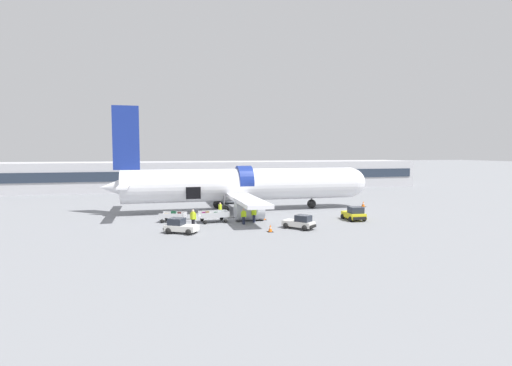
{
  "coord_description": "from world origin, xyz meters",
  "views": [
    {
      "loc": [
        -7.75,
        -43.67,
        7.43
      ],
      "look_at": [
        3.53,
        1.13,
        3.76
      ],
      "focal_mm": 28.0,
      "sensor_mm": 36.0,
      "label": 1
    }
  ],
  "objects_px": {
    "baggage_cart_loading": "(214,216)",
    "ground_crew_loader_b": "(244,216)",
    "airplane": "(240,185)",
    "baggage_tug_mid": "(300,223)",
    "ground_crew_supervisor": "(193,218)",
    "baggage_cart_queued": "(174,217)",
    "baggage_tug_lead": "(180,227)",
    "ground_crew_loader_a": "(254,214)",
    "baggage_tug_rear": "(354,214)",
    "ground_crew_driver": "(220,210)"
  },
  "relations": [
    {
      "from": "baggage_cart_loading",
      "to": "baggage_cart_queued",
      "type": "distance_m",
      "value": 4.31
    },
    {
      "from": "airplane",
      "to": "baggage_tug_mid",
      "type": "relative_size",
      "value": 10.42
    },
    {
      "from": "baggage_cart_loading",
      "to": "baggage_cart_queued",
      "type": "height_order",
      "value": "baggage_cart_loading"
    },
    {
      "from": "baggage_tug_lead",
      "to": "baggage_cart_loading",
      "type": "distance_m",
      "value": 6.18
    },
    {
      "from": "baggage_tug_lead",
      "to": "ground_crew_loader_a",
      "type": "bearing_deg",
      "value": 24.9
    },
    {
      "from": "baggage_tug_mid",
      "to": "baggage_cart_loading",
      "type": "distance_m",
      "value": 9.34
    },
    {
      "from": "ground_crew_driver",
      "to": "ground_crew_supervisor",
      "type": "bearing_deg",
      "value": -121.77
    },
    {
      "from": "ground_crew_supervisor",
      "to": "airplane",
      "type": "bearing_deg",
      "value": 55.64
    },
    {
      "from": "airplane",
      "to": "ground_crew_driver",
      "type": "relative_size",
      "value": 20.09
    },
    {
      "from": "ground_crew_driver",
      "to": "airplane",
      "type": "bearing_deg",
      "value": 52.34
    },
    {
      "from": "baggage_tug_lead",
      "to": "ground_crew_loader_b",
      "type": "height_order",
      "value": "ground_crew_loader_b"
    },
    {
      "from": "baggage_cart_loading",
      "to": "ground_crew_loader_a",
      "type": "distance_m",
      "value": 4.19
    },
    {
      "from": "baggage_tug_mid",
      "to": "ground_crew_loader_b",
      "type": "bearing_deg",
      "value": 142.43
    },
    {
      "from": "baggage_cart_loading",
      "to": "ground_crew_supervisor",
      "type": "xyz_separation_m",
      "value": [
        -2.46,
        -2.79,
        0.35
      ]
    },
    {
      "from": "baggage_cart_queued",
      "to": "ground_crew_loader_a",
      "type": "distance_m",
      "value": 8.51
    },
    {
      "from": "baggage_cart_loading",
      "to": "ground_crew_loader_b",
      "type": "height_order",
      "value": "ground_crew_loader_b"
    },
    {
      "from": "baggage_tug_mid",
      "to": "ground_crew_supervisor",
      "type": "height_order",
      "value": "ground_crew_supervisor"
    },
    {
      "from": "ground_crew_loader_a",
      "to": "ground_crew_loader_b",
      "type": "distance_m",
      "value": 1.49
    },
    {
      "from": "baggage_tug_mid",
      "to": "ground_crew_driver",
      "type": "xyz_separation_m",
      "value": [
        -6.36,
        8.58,
        0.28
      ]
    },
    {
      "from": "airplane",
      "to": "ground_crew_loader_a",
      "type": "height_order",
      "value": "airplane"
    },
    {
      "from": "baggage_tug_lead",
      "to": "ground_crew_loader_b",
      "type": "bearing_deg",
      "value": 23.57
    },
    {
      "from": "baggage_tug_mid",
      "to": "ground_crew_loader_b",
      "type": "xyz_separation_m",
      "value": [
        -4.72,
        3.63,
        0.26
      ]
    },
    {
      "from": "baggage_tug_lead",
      "to": "ground_crew_loader_b",
      "type": "xyz_separation_m",
      "value": [
        6.54,
        2.85,
        0.26
      ]
    },
    {
      "from": "baggage_tug_rear",
      "to": "ground_crew_driver",
      "type": "bearing_deg",
      "value": 158.36
    },
    {
      "from": "baggage_tug_rear",
      "to": "ground_crew_driver",
      "type": "relative_size",
      "value": 1.81
    },
    {
      "from": "baggage_cart_queued",
      "to": "baggage_tug_lead",
      "type": "bearing_deg",
      "value": -86.91
    },
    {
      "from": "baggage_tug_lead",
      "to": "baggage_cart_queued",
      "type": "height_order",
      "value": "baggage_tug_lead"
    },
    {
      "from": "baggage_tug_lead",
      "to": "ground_crew_driver",
      "type": "xyz_separation_m",
      "value": [
        4.9,
        7.8,
        0.28
      ]
    },
    {
      "from": "baggage_cart_loading",
      "to": "ground_crew_supervisor",
      "type": "height_order",
      "value": "ground_crew_supervisor"
    },
    {
      "from": "baggage_tug_mid",
      "to": "ground_crew_supervisor",
      "type": "xyz_separation_m",
      "value": [
        -9.9,
        2.85,
        0.36
      ]
    },
    {
      "from": "baggage_tug_mid",
      "to": "ground_crew_loader_a",
      "type": "height_order",
      "value": "ground_crew_loader_a"
    },
    {
      "from": "airplane",
      "to": "baggage_tug_lead",
      "type": "distance_m",
      "value": 14.73
    },
    {
      "from": "baggage_tug_lead",
      "to": "ground_crew_driver",
      "type": "distance_m",
      "value": 9.21
    },
    {
      "from": "baggage_tug_mid",
      "to": "ground_crew_loader_b",
      "type": "height_order",
      "value": "ground_crew_loader_b"
    },
    {
      "from": "baggage_tug_mid",
      "to": "ground_crew_loader_a",
      "type": "relative_size",
      "value": 1.92
    },
    {
      "from": "baggage_tug_mid",
      "to": "ground_crew_supervisor",
      "type": "distance_m",
      "value": 10.31
    },
    {
      "from": "airplane",
      "to": "baggage_tug_rear",
      "type": "relative_size",
      "value": 11.11
    },
    {
      "from": "airplane",
      "to": "ground_crew_loader_b",
      "type": "height_order",
      "value": "airplane"
    },
    {
      "from": "baggage_tug_lead",
      "to": "ground_crew_supervisor",
      "type": "relative_size",
      "value": 1.8
    },
    {
      "from": "baggage_tug_mid",
      "to": "ground_crew_driver",
      "type": "height_order",
      "value": "ground_crew_driver"
    },
    {
      "from": "baggage_tug_rear",
      "to": "baggage_cart_loading",
      "type": "xyz_separation_m",
      "value": [
        -14.84,
        2.53,
        -0.04
      ]
    },
    {
      "from": "baggage_cart_loading",
      "to": "ground_crew_driver",
      "type": "relative_size",
      "value": 2.41
    },
    {
      "from": "ground_crew_loader_b",
      "to": "ground_crew_supervisor",
      "type": "xyz_separation_m",
      "value": [
        -5.18,
        -0.78,
        0.1
      ]
    },
    {
      "from": "baggage_tug_rear",
      "to": "ground_crew_loader_b",
      "type": "relative_size",
      "value": 1.85
    },
    {
      "from": "ground_crew_loader_a",
      "to": "ground_crew_supervisor",
      "type": "relative_size",
      "value": 0.92
    },
    {
      "from": "baggage_tug_rear",
      "to": "baggage_cart_loading",
      "type": "height_order",
      "value": "baggage_tug_rear"
    },
    {
      "from": "baggage_tug_lead",
      "to": "ground_crew_supervisor",
      "type": "height_order",
      "value": "ground_crew_supervisor"
    },
    {
      "from": "ground_crew_driver",
      "to": "baggage_cart_queued",
      "type": "bearing_deg",
      "value": -161.7
    },
    {
      "from": "baggage_tug_lead",
      "to": "ground_crew_loader_a",
      "type": "height_order",
      "value": "ground_crew_loader_a"
    },
    {
      "from": "airplane",
      "to": "ground_crew_loader_b",
      "type": "xyz_separation_m",
      "value": [
        -1.6,
        -9.14,
        -2.36
      ]
    }
  ]
}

